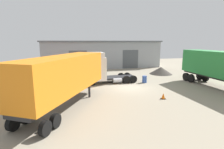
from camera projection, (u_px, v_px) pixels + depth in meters
name	position (u px, v px, depth m)	size (l,w,h in m)	color
ground_plane	(131.00, 88.00, 19.94)	(60.00, 60.00, 0.00)	gray
warehouse_building	(101.00, 54.00, 36.90)	(23.40, 9.17, 5.35)	#93999E
tractor_unit_white	(99.00, 69.00, 21.91)	(6.47, 2.69, 3.89)	silver
delivery_van_red	(48.00, 70.00, 22.97)	(4.80, 5.71, 2.73)	red
container_trailer_teal	(65.00, 75.00, 13.58)	(7.14, 10.04, 4.12)	orange
gravel_pile	(161.00, 71.00, 28.33)	(3.63, 3.63, 1.15)	#423D38
oil_drum	(144.00, 79.00, 22.39)	(0.58, 0.58, 0.88)	#33519E
traffic_cone	(163.00, 96.00, 16.07)	(0.40, 0.40, 0.55)	black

